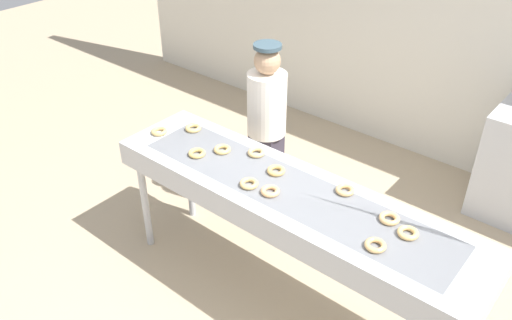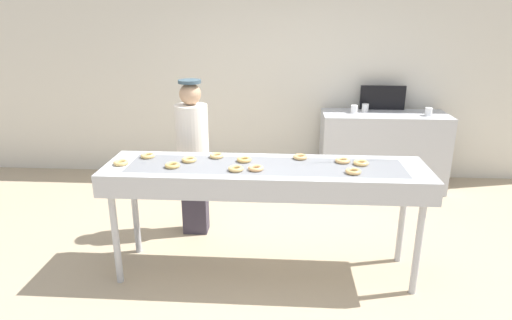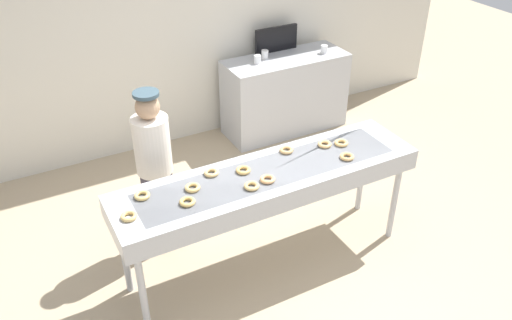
{
  "view_description": "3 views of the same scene",
  "coord_description": "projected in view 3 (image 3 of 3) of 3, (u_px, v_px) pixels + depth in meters",
  "views": [
    {
      "loc": [
        1.52,
        -2.18,
        2.92
      ],
      "look_at": [
        -0.24,
        -0.03,
        1.1
      ],
      "focal_mm": 36.81,
      "sensor_mm": 36.0,
      "label": 1
    },
    {
      "loc": [
        0.14,
        -3.27,
        2.11
      ],
      "look_at": [
        -0.07,
        -0.03,
        1.02
      ],
      "focal_mm": 30.51,
      "sensor_mm": 36.0,
      "label": 2
    },
    {
      "loc": [
        -1.74,
        -3.05,
        3.32
      ],
      "look_at": [
        -0.09,
        0.06,
        1.07
      ],
      "focal_mm": 37.04,
      "sensor_mm": 36.0,
      "label": 3
    }
  ],
  "objects": [
    {
      "name": "paper_cup_0",
      "position": [
        265.0,
        54.0,
        6.26
      ],
      "size": [
        0.08,
        0.08,
        0.1
      ],
      "primitive_type": "cylinder",
      "color": "white",
      "rests_on": "prep_counter"
    },
    {
      "name": "glazed_donut_11",
      "position": [
        341.0,
        143.0,
        4.58
      ],
      "size": [
        0.13,
        0.13,
        0.03
      ],
      "primitive_type": "torus",
      "rotation": [
        0.0,
        0.0,
        3.09
      ],
      "color": "#E8B96D",
      "rests_on": "fryer_conveyor"
    },
    {
      "name": "ground_plane",
      "position": [
        267.0,
        260.0,
        4.75
      ],
      "size": [
        16.0,
        16.0,
        0.0
      ],
      "primitive_type": "plane",
      "color": "tan"
    },
    {
      "name": "glazed_donut_6",
      "position": [
        252.0,
        186.0,
        4.03
      ],
      "size": [
        0.12,
        0.12,
        0.03
      ],
      "primitive_type": "torus",
      "rotation": [
        0.0,
        0.0,
        1.56
      ],
      "color": "#DCB269",
      "rests_on": "fryer_conveyor"
    },
    {
      "name": "glazed_donut_8",
      "position": [
        347.0,
        157.0,
        4.39
      ],
      "size": [
        0.16,
        0.16,
        0.03
      ],
      "primitive_type": "torus",
      "rotation": [
        0.0,
        0.0,
        2.06
      ],
      "color": "#E1AE69",
      "rests_on": "fryer_conveyor"
    },
    {
      "name": "paper_cup_1",
      "position": [
        257.0,
        59.0,
        6.13
      ],
      "size": [
        0.08,
        0.08,
        0.1
      ],
      "primitive_type": "cylinder",
      "color": "white",
      "rests_on": "prep_counter"
    },
    {
      "name": "glazed_donut_3",
      "position": [
        325.0,
        144.0,
        4.56
      ],
      "size": [
        0.17,
        0.17,
        0.03
      ],
      "primitive_type": "torus",
      "rotation": [
        0.0,
        0.0,
        0.89
      ],
      "color": "#E5B36F",
      "rests_on": "fryer_conveyor"
    },
    {
      "name": "glazed_donut_4",
      "position": [
        142.0,
        196.0,
        3.93
      ],
      "size": [
        0.14,
        0.14,
        0.03
      ],
      "primitive_type": "torus",
      "rotation": [
        0.0,
        0.0,
        1.41
      ],
      "color": "#DEB869",
      "rests_on": "fryer_conveyor"
    },
    {
      "name": "glazed_donut_10",
      "position": [
        211.0,
        173.0,
        4.19
      ],
      "size": [
        0.16,
        0.16,
        0.03
      ],
      "primitive_type": "torus",
      "rotation": [
        0.0,
        0.0,
        2.68
      ],
      "color": "#DDB46F",
      "rests_on": "fryer_conveyor"
    },
    {
      "name": "prep_counter",
      "position": [
        285.0,
        94.0,
        6.55
      ],
      "size": [
        1.52,
        0.59,
        0.96
      ],
      "primitive_type": "cube",
      "color": "#B7BABF",
      "rests_on": "ground"
    },
    {
      "name": "glazed_donut_1",
      "position": [
        286.0,
        150.0,
        4.48
      ],
      "size": [
        0.17,
        0.17,
        0.03
      ],
      "primitive_type": "torus",
      "rotation": [
        0.0,
        0.0,
        0.66
      ],
      "color": "#DDAD6A",
      "rests_on": "fryer_conveyor"
    },
    {
      "name": "glazed_donut_5",
      "position": [
        268.0,
        179.0,
        4.11
      ],
      "size": [
        0.15,
        0.15,
        0.03
      ],
      "primitive_type": "torus",
      "rotation": [
        0.0,
        0.0,
        2.79
      ],
      "color": "#EFAF6D",
      "rests_on": "fryer_conveyor"
    },
    {
      "name": "glazed_donut_9",
      "position": [
        187.0,
        202.0,
        3.87
      ],
      "size": [
        0.17,
        0.17,
        0.03
      ],
      "primitive_type": "torus",
      "rotation": [
        0.0,
        0.0,
        0.76
      ],
      "color": "#DDB25F",
      "rests_on": "fryer_conveyor"
    },
    {
      "name": "fryer_conveyor",
      "position": [
        269.0,
        181.0,
        4.28
      ],
      "size": [
        2.58,
        0.64,
        0.96
      ],
      "color": "#B7BABF",
      "rests_on": "ground"
    },
    {
      "name": "menu_display",
      "position": [
        276.0,
        39.0,
        6.39
      ],
      "size": [
        0.56,
        0.04,
        0.3
      ],
      "primitive_type": "cube",
      "color": "black",
      "rests_on": "prep_counter"
    },
    {
      "name": "worker_baker",
      "position": [
        155.0,
        166.0,
        4.51
      ],
      "size": [
        0.31,
        0.31,
        1.54
      ],
      "rotation": [
        0.0,
        0.0,
        3.32
      ],
      "color": "#36303E",
      "rests_on": "ground"
    },
    {
      "name": "glazed_donut_2",
      "position": [
        193.0,
        188.0,
        4.02
      ],
      "size": [
        0.17,
        0.17,
        0.03
      ],
      "primitive_type": "torus",
      "rotation": [
        0.0,
        0.0,
        0.96
      ],
      "color": "#DFB568",
      "rests_on": "fryer_conveyor"
    },
    {
      "name": "paper_cup_2",
      "position": [
        324.0,
        49.0,
        6.39
      ],
      "size": [
        0.08,
        0.08,
        0.1
      ],
      "primitive_type": "cylinder",
      "color": "white",
      "rests_on": "prep_counter"
    },
    {
      "name": "back_wall",
      "position": [
        158.0,
        14.0,
        5.76
      ],
      "size": [
        8.0,
        0.12,
        3.11
      ],
      "primitive_type": "cube",
      "color": "silver",
      "rests_on": "ground"
    },
    {
      "name": "glazed_donut_7",
      "position": [
        129.0,
        216.0,
        3.72
      ],
      "size": [
        0.13,
        0.13,
        0.03
      ],
      "primitive_type": "torus",
      "rotation": [
        0.0,
        0.0,
        0.07
      ],
      "color": "#DEB669",
      "rests_on": "fryer_conveyor"
    },
    {
      "name": "glazed_donut_0",
      "position": [
        243.0,
        170.0,
        4.22
      ],
      "size": [
        0.16,
        0.16,
        0.03
      ],
      "primitive_type": "torus",
      "rotation": [
        0.0,
        0.0,
        2.75
      ],
      "color": "#E1B05E",
      "rests_on": "fryer_conveyor"
    }
  ]
}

